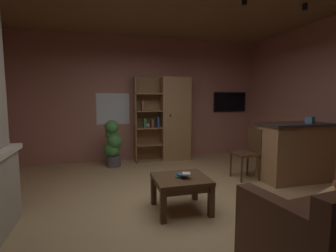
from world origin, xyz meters
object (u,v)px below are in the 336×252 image
(potted_floor_plant, at_px, (113,143))
(kitchen_bar_counter, at_px, (302,151))
(wall_mounted_tv, at_px, (230,102))
(bookshelf_cabinet, at_px, (171,119))
(table_book_2, at_px, (186,174))
(table_book_0, at_px, (180,176))
(table_book_1, at_px, (182,175))
(tissue_box, at_px, (310,120))
(coffee_table, at_px, (181,184))
(dining_chair, at_px, (249,150))

(potted_floor_plant, bearing_deg, kitchen_bar_counter, -28.87)
(wall_mounted_tv, bearing_deg, bookshelf_cabinet, -172.66)
(potted_floor_plant, bearing_deg, wall_mounted_tv, 9.59)
(table_book_2, distance_m, potted_floor_plant, 2.60)
(kitchen_bar_counter, xyz_separation_m, table_book_2, (-2.42, -0.70, -0.01))
(table_book_0, height_order, table_book_1, table_book_1)
(bookshelf_cabinet, xyz_separation_m, table_book_0, (-0.64, -2.69, -0.51))
(tissue_box, bearing_deg, wall_mounted_tv, 96.29)
(tissue_box, distance_m, wall_mounted_tv, 2.38)
(coffee_table, bearing_deg, table_book_1, -43.82)
(table_book_0, distance_m, table_book_2, 0.11)
(kitchen_bar_counter, bearing_deg, table_book_0, -166.11)
(table_book_1, height_order, potted_floor_plant, potted_floor_plant)
(tissue_box, xyz_separation_m, wall_mounted_tv, (-0.26, 2.35, 0.28))
(dining_chair, bearing_deg, potted_floor_plant, 148.34)
(dining_chair, bearing_deg, wall_mounted_tv, 71.33)
(kitchen_bar_counter, height_order, tissue_box, tissue_box)
(bookshelf_cabinet, distance_m, tissue_box, 2.86)
(bookshelf_cabinet, distance_m, wall_mounted_tv, 1.70)
(table_book_2, bearing_deg, kitchen_bar_counter, 16.06)
(table_book_0, distance_m, table_book_1, 0.04)
(bookshelf_cabinet, xyz_separation_m, tissue_box, (1.89, -2.14, 0.12))
(kitchen_bar_counter, relative_size, table_book_2, 14.49)
(bookshelf_cabinet, height_order, tissue_box, bookshelf_cabinet)
(table_book_1, height_order, table_book_2, table_book_2)
(tissue_box, distance_m, table_book_1, 2.65)
(coffee_table, height_order, wall_mounted_tv, wall_mounted_tv)
(table_book_1, bearing_deg, table_book_2, -61.36)
(kitchen_bar_counter, bearing_deg, table_book_1, -165.46)
(bookshelf_cabinet, height_order, dining_chair, bookshelf_cabinet)
(kitchen_bar_counter, distance_m, table_book_2, 2.52)
(coffee_table, xyz_separation_m, wall_mounted_tv, (2.27, 2.91, 1.01))
(tissue_box, relative_size, coffee_table, 0.17)
(table_book_1, bearing_deg, dining_chair, 30.96)
(kitchen_bar_counter, xyz_separation_m, table_book_1, (-2.45, -0.64, -0.04))
(table_book_2, xyz_separation_m, potted_floor_plant, (-0.80, 2.47, 0.00))
(tissue_box, height_order, coffee_table, tissue_box)
(kitchen_bar_counter, distance_m, wall_mounted_tv, 2.45)
(coffee_table, bearing_deg, bookshelf_cabinet, 76.71)
(kitchen_bar_counter, relative_size, dining_chair, 1.68)
(coffee_table, xyz_separation_m, potted_floor_plant, (-0.75, 2.39, 0.15))
(tissue_box, relative_size, table_book_1, 0.97)
(table_book_0, relative_size, potted_floor_plant, 0.12)
(bookshelf_cabinet, xyz_separation_m, kitchen_bar_counter, (1.83, -2.07, -0.45))
(coffee_table, relative_size, potted_floor_plant, 0.68)
(dining_chair, distance_m, wall_mounted_tv, 2.24)
(wall_mounted_tv, bearing_deg, table_book_0, -128.20)
(coffee_table, relative_size, wall_mounted_tv, 0.77)
(table_book_1, bearing_deg, tissue_box, 12.71)
(table_book_0, bearing_deg, table_book_2, -55.75)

